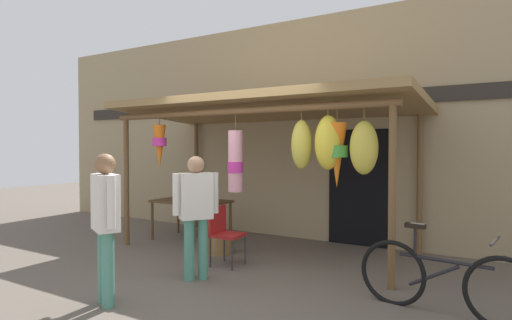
{
  "coord_description": "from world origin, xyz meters",
  "views": [
    {
      "loc": [
        3.17,
        -4.86,
        1.67
      ],
      "look_at": [
        -0.41,
        1.18,
        1.48
      ],
      "focal_mm": 29.08,
      "sensor_mm": 36.0,
      "label": 1
    }
  ],
  "objects": [
    {
      "name": "market_stall_canopy",
      "position": [
        -0.02,
        0.95,
        2.17
      ],
      "size": [
        4.99,
        2.42,
        2.47
      ],
      "color": "brown",
      "rests_on": "ground_plane"
    },
    {
      "name": "parked_bicycle",
      "position": [
        2.69,
        -0.37,
        0.35
      ],
      "size": [
        1.74,
        0.44,
        0.92
      ],
      "color": "black",
      "rests_on": "ground_plane"
    },
    {
      "name": "vendor_in_orange",
      "position": [
        -0.16,
        -0.74,
        0.92
      ],
      "size": [
        0.42,
        0.49,
        1.58
      ],
      "color": "#4C8E7A",
      "rests_on": "ground_plane"
    },
    {
      "name": "flower_heap_on_table",
      "position": [
        -1.71,
        1.0,
        0.78
      ],
      "size": [
        0.59,
        0.41,
        0.1
      ],
      "color": "orange",
      "rests_on": "display_table"
    },
    {
      "name": "shop_facade",
      "position": [
        0.01,
        2.3,
        2.03
      ],
      "size": [
        12.91,
        0.29,
        4.07
      ],
      "color": "#9E8966",
      "rests_on": "ground_plane"
    },
    {
      "name": "wicker_basket_by_table",
      "position": [
        -0.67,
        0.49,
        0.15
      ],
      "size": [
        0.36,
        0.36,
        0.29
      ],
      "primitive_type": "cylinder",
      "color": "olive",
      "rests_on": "ground_plane"
    },
    {
      "name": "folding_chair",
      "position": [
        -0.24,
        -0.02,
        0.5
      ],
      "size": [
        0.41,
        0.41,
        0.84
      ],
      "color": "#AD1E1E",
      "rests_on": "ground_plane"
    },
    {
      "name": "customer_foreground",
      "position": [
        -0.45,
        -1.9,
        0.95
      ],
      "size": [
        0.54,
        0.37,
        1.62
      ],
      "color": "#4C8E7A",
      "rests_on": "ground_plane"
    },
    {
      "name": "ground_plane",
      "position": [
        0.0,
        0.0,
        0.0
      ],
      "size": [
        30.0,
        30.0,
        0.0
      ],
      "primitive_type": "plane",
      "color": "#60564C"
    },
    {
      "name": "display_table",
      "position": [
        -1.71,
        1.03,
        0.66
      ],
      "size": [
        1.35,
        0.81,
        0.73
      ],
      "color": "brown",
      "rests_on": "ground_plane"
    }
  ]
}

